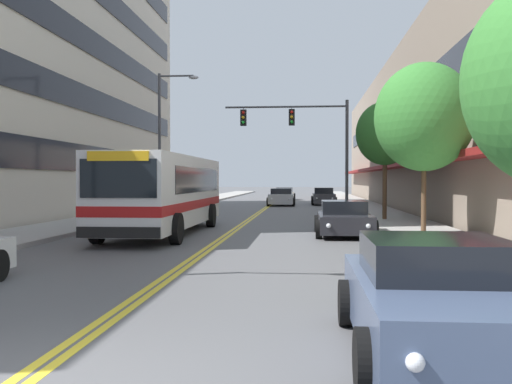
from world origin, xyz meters
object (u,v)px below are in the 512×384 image
object	(u,v)px
street_lamp_left_far	(165,131)
car_beige_moving_second	(285,194)
car_silver_moving_lead	(281,197)
street_tree_right_far	(385,134)
car_slate_blue_parked_right_foreground	(437,301)
car_champagne_parked_left_mid	(187,202)
car_dark_grey_parked_right_mid	(324,197)
car_charcoal_parked_right_far	(344,219)
traffic_signal_mast	(305,133)
city_bus	(165,190)
street_tree_right_mid	(424,117)
fire_hydrant	(459,254)

from	to	relation	value
street_lamp_left_far	car_beige_moving_second	bearing A→B (deg)	77.87
car_silver_moving_lead	street_tree_right_far	world-z (taller)	street_tree_right_far
car_slate_blue_parked_right_foreground	street_lamp_left_far	bearing A→B (deg)	110.85
car_champagne_parked_left_mid	car_beige_moving_second	world-z (taller)	car_champagne_parked_left_mid
car_silver_moving_lead	street_lamp_left_far	xyz separation A→B (m)	(-5.96, -13.65, 4.11)
street_lamp_left_far	car_dark_grey_parked_right_mid	bearing A→B (deg)	59.05
car_charcoal_parked_right_far	street_tree_right_far	distance (m)	8.15
car_dark_grey_parked_right_mid	car_silver_moving_lead	world-z (taller)	car_dark_grey_parked_right_mid
traffic_signal_mast	street_tree_right_far	world-z (taller)	traffic_signal_mast
street_lamp_left_far	car_charcoal_parked_right_far	bearing A→B (deg)	-48.01
street_tree_right_far	car_slate_blue_parked_right_foreground	bearing A→B (deg)	-96.16
car_champagne_parked_left_mid	traffic_signal_mast	xyz separation A→B (m)	(7.26, -2.14, 4.05)
car_slate_blue_parked_right_foreground	street_tree_right_far	size ratio (longest dim) A/B	0.76
car_beige_moving_second	car_dark_grey_parked_right_mid	bearing A→B (deg)	-72.03
car_slate_blue_parked_right_foreground	car_charcoal_parked_right_far	size ratio (longest dim) A/B	0.99
city_bus	car_slate_blue_parked_right_foreground	size ratio (longest dim) A/B	2.55
car_slate_blue_parked_right_foreground	street_tree_right_far	xyz separation A→B (m)	(2.29, 21.21, 3.63)
car_dark_grey_parked_right_mid	traffic_signal_mast	distance (m)	15.07
city_bus	street_lamp_left_far	xyz separation A→B (m)	(-2.51, 9.98, 3.10)
street_tree_right_mid	city_bus	bearing A→B (deg)	169.56
car_champagne_parked_left_mid	car_silver_moving_lead	distance (m)	11.70
traffic_signal_mast	car_slate_blue_parked_right_foreground	bearing A→B (deg)	-86.47
street_lamp_left_far	street_tree_right_mid	size ratio (longest dim) A/B	1.37
car_beige_moving_second	traffic_signal_mast	bearing A→B (deg)	-85.39
street_tree_right_mid	fire_hydrant	distance (m)	8.82
car_champagne_parked_left_mid	car_silver_moving_lead	bearing A→B (deg)	62.40
car_beige_moving_second	traffic_signal_mast	xyz separation A→B (m)	(2.06, -25.54, 4.12)
traffic_signal_mast	city_bus	bearing A→B (deg)	-115.43
car_slate_blue_parked_right_foreground	fire_hydrant	bearing A→B (deg)	72.56
car_slate_blue_parked_right_foreground	car_silver_moving_lead	world-z (taller)	same
car_charcoal_parked_right_far	street_lamp_left_far	distance (m)	14.46
fire_hydrant	street_tree_right_far	bearing A→B (deg)	87.40
traffic_signal_mast	street_tree_right_mid	distance (m)	13.48
car_slate_blue_parked_right_foreground	car_beige_moving_second	size ratio (longest dim) A/B	0.93
car_charcoal_parked_right_far	street_tree_right_far	size ratio (longest dim) A/B	0.77
car_silver_moving_lead	street_lamp_left_far	distance (m)	15.45
street_tree_right_far	fire_hydrant	bearing A→B (deg)	-92.60
car_silver_moving_lead	traffic_signal_mast	bearing A→B (deg)	-81.65
car_champagne_parked_left_mid	street_tree_right_far	distance (m)	13.49
car_champagne_parked_left_mid	car_slate_blue_parked_right_foreground	bearing A→B (deg)	-72.42
car_dark_grey_parked_right_mid	street_tree_right_far	bearing A→B (deg)	-83.01
fire_hydrant	car_beige_moving_second	bearing A→B (deg)	96.39
street_tree_right_mid	street_tree_right_far	bearing A→B (deg)	91.21
car_dark_grey_parked_right_mid	car_beige_moving_second	world-z (taller)	car_dark_grey_parked_right_mid
car_charcoal_parked_right_far	street_lamp_left_far	size ratio (longest dim) A/B	0.54
car_slate_blue_parked_right_foreground	car_beige_moving_second	xyz separation A→B (m)	(-3.65, 51.33, -0.05)
car_beige_moving_second	car_champagne_parked_left_mid	bearing A→B (deg)	-102.52
city_bus	street_tree_right_far	world-z (taller)	street_tree_right_far
car_dark_grey_parked_right_mid	car_charcoal_parked_right_far	world-z (taller)	car_dark_grey_parked_right_mid
car_champagne_parked_left_mid	fire_hydrant	bearing A→B (deg)	-65.66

